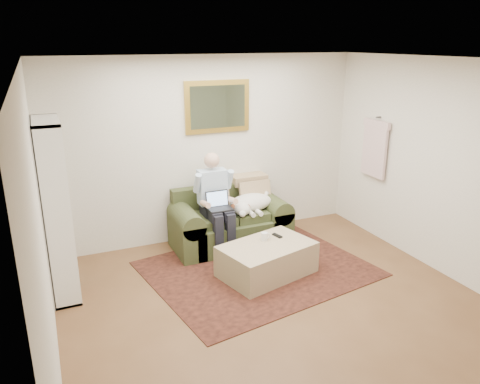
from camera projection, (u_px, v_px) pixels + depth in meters
room_shell at (280, 193)px, 4.74m from camera, size 4.51×5.00×2.61m
rug at (258, 269)px, 5.95m from camera, size 2.94×2.50×0.01m
sofa at (230, 226)px, 6.59m from camera, size 1.61×0.82×0.97m
seated_man at (217, 205)px, 6.25m from camera, size 0.53×0.76×1.36m
laptop at (219, 204)px, 6.18m from camera, size 0.31×0.25×0.23m
sleeping_dog at (251, 202)px, 6.53m from camera, size 0.66×0.42×0.25m
ottoman at (267, 260)px, 5.76m from camera, size 1.25×0.96×0.40m
coffee_mug at (264, 236)px, 5.81m from camera, size 0.08×0.08×0.10m
tv_remote at (277, 236)px, 5.93m from camera, size 0.08×0.16×0.02m
bookshelf at (56, 210)px, 5.12m from camera, size 0.28×0.80×2.00m
wall_mirror at (218, 107)px, 6.45m from camera, size 0.94×0.04×0.72m
hanging_shirt at (375, 145)px, 6.64m from camera, size 0.06×0.52×0.90m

